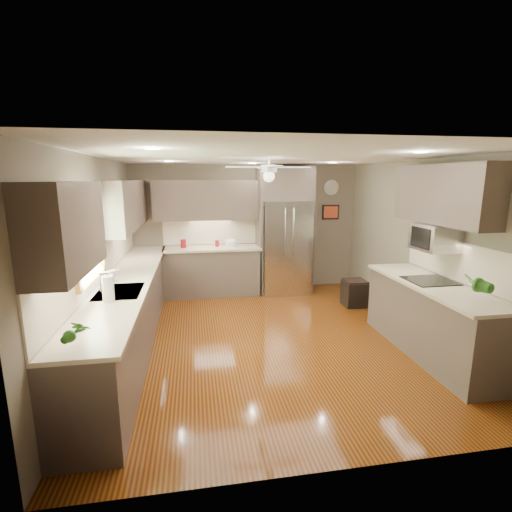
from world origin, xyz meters
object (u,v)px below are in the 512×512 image
object	(u,v)px
potted_plant_right	(476,284)
paper_towel	(108,289)
soap_bottle	(113,273)
stool	(354,293)
microwave	(435,237)
canister_d	(217,243)
canister_a	(183,244)
potted_plant_left	(76,332)
bowl	(231,245)
refrigerator	(285,233)

from	to	relation	value
potted_plant_right	paper_towel	bearing A→B (deg)	171.19
soap_bottle	stool	xyz separation A→B (m)	(3.81, 1.12, -0.80)
soap_bottle	microwave	distance (m)	4.16
canister_d	soap_bottle	size ratio (longest dim) A/B	0.56
soap_bottle	microwave	bearing A→B (deg)	-7.22
canister_d	paper_towel	size ratio (longest dim) A/B	0.39
paper_towel	microwave	bearing A→B (deg)	4.59
canister_d	microwave	xyz separation A→B (m)	(2.64, -2.80, 0.48)
microwave	potted_plant_right	bearing A→B (deg)	-97.43
canister_a	microwave	size ratio (longest dim) A/B	0.31
potted_plant_left	potted_plant_right	xyz separation A→B (m)	(3.85, 0.57, 0.03)
bowl	potted_plant_left	bearing A→B (deg)	-110.59
microwave	canister_d	bearing A→B (deg)	133.33
soap_bottle	canister_a	bearing A→B (deg)	69.69
microwave	paper_towel	world-z (taller)	microwave
paper_towel	canister_d	bearing A→B (deg)	66.66
canister_a	stool	size ratio (longest dim) A/B	0.37
potted_plant_left	stool	distance (m)	4.91
potted_plant_left	refrigerator	distance (m)	4.97
canister_a	bowl	distance (m)	0.91
stool	canister_a	bearing A→B (deg)	159.66
potted_plant_right	bowl	bearing A→B (deg)	121.50
potted_plant_left	canister_d	bearing A→B (deg)	72.79
potted_plant_right	paper_towel	size ratio (longest dim) A/B	1.21
paper_towel	potted_plant_right	bearing A→B (deg)	-8.81
canister_a	potted_plant_left	world-z (taller)	potted_plant_left
canister_d	microwave	distance (m)	3.88
bowl	refrigerator	size ratio (longest dim) A/B	0.10
refrigerator	stool	distance (m)	1.76
canister_a	potted_plant_right	xyz separation A→B (m)	(3.16, -3.67, 0.10)
canister_d	soap_bottle	bearing A→B (deg)	-122.69
bowl	stool	bearing A→B (deg)	-28.26
potted_plant_left	refrigerator	world-z (taller)	refrigerator
canister_a	potted_plant_right	size ratio (longest dim) A/B	0.47
microwave	paper_towel	size ratio (longest dim) A/B	1.83
canister_d	paper_towel	bearing A→B (deg)	-113.34
stool	potted_plant_left	bearing A→B (deg)	-139.53
soap_bottle	potted_plant_right	bearing A→B (deg)	-19.86
microwave	stool	world-z (taller)	microwave
potted_plant_right	canister_a	bearing A→B (deg)	130.76
bowl	paper_towel	world-z (taller)	paper_towel
canister_a	potted_plant_left	xyz separation A→B (m)	(-0.69, -4.24, 0.07)
canister_a	stool	world-z (taller)	canister_a
refrigerator	paper_towel	distance (m)	4.04
soap_bottle	stool	size ratio (longest dim) A/B	0.44
canister_d	stool	distance (m)	2.73
stool	bowl	bearing A→B (deg)	151.74
canister_d	refrigerator	world-z (taller)	refrigerator
canister_a	refrigerator	world-z (taller)	refrigerator
soap_bottle	paper_towel	size ratio (longest dim) A/B	0.69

